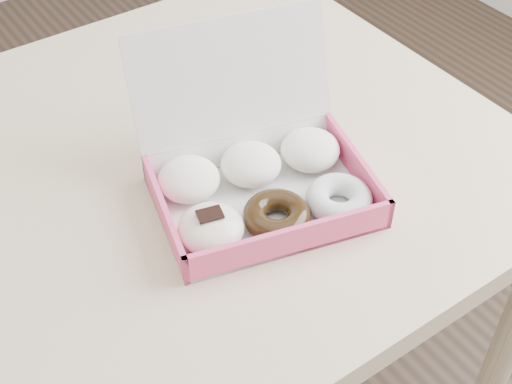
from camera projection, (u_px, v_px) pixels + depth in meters
table at (95, 238)px, 0.99m from camera, size 1.20×0.80×0.75m
donut_box at (257, 177)px, 0.92m from camera, size 0.32×0.31×0.19m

